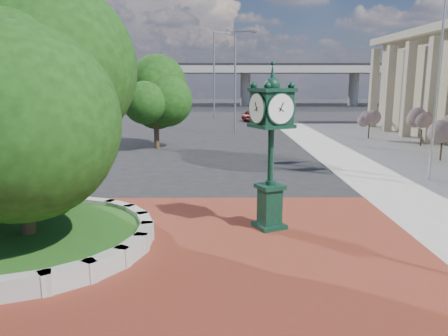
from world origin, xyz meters
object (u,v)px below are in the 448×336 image
parked_car (254,116)px  street_lamp_far (216,68)px  flagpole_a (439,71)px  post_clock (271,141)px  street_lamp_near (237,75)px

parked_car → street_lamp_far: street_lamp_far is taller
parked_car → street_lamp_far: bearing=108.4°
parked_car → flagpole_a: size_ratio=0.41×
post_clock → flagpole_a: (8.14, 6.62, 2.19)m
post_clock → parked_car: size_ratio=1.26×
flagpole_a → street_lamp_far: (-10.16, 33.89, 1.06)m
parked_car → street_lamp_near: bearing=-124.6°
post_clock → street_lamp_far: 40.69m
parked_car → street_lamp_far: size_ratio=0.39×
post_clock → flagpole_a: 10.72m
street_lamp_far → street_lamp_near: bearing=-83.1°
post_clock → street_lamp_far: size_ratio=0.49×
post_clock → flagpole_a: flagpole_a is taller
street_lamp_far → post_clock: bearing=-87.2°
post_clock → street_lamp_far: bearing=92.8°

